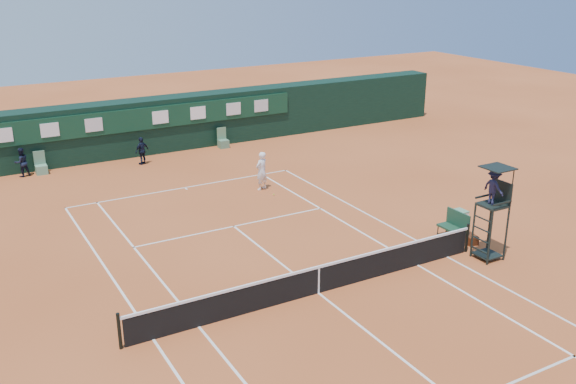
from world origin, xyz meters
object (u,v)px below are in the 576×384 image
object	(u,v)px
player_bench	(455,224)
player	(262,171)
cooler	(459,218)
umpire_chair	(494,194)
tennis_net	(319,279)

from	to	relation	value
player_bench	player	size ratio (longest dim) A/B	0.66
player_bench	cooler	size ratio (longest dim) A/B	1.86
umpire_chair	player_bench	bearing A→B (deg)	84.05
player_bench	cooler	xyz separation A→B (m)	(1.10, 0.92, -0.27)
tennis_net	player	xyz separation A→B (m)	(3.07, 9.88, 0.40)
tennis_net	umpire_chair	size ratio (longest dim) A/B	3.77
tennis_net	player_bench	world-z (taller)	same
tennis_net	umpire_chair	bearing A→B (deg)	-6.67
umpire_chair	player	bearing A→B (deg)	108.58
cooler	player	xyz separation A→B (m)	(-4.88, 7.86, 0.58)
umpire_chair	cooler	bearing A→B (deg)	65.12
umpire_chair	player_bench	distance (m)	2.65
tennis_net	cooler	distance (m)	8.20
umpire_chair	player	xyz separation A→B (m)	(-3.58, 10.66, -1.55)
tennis_net	player_bench	bearing A→B (deg)	9.12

